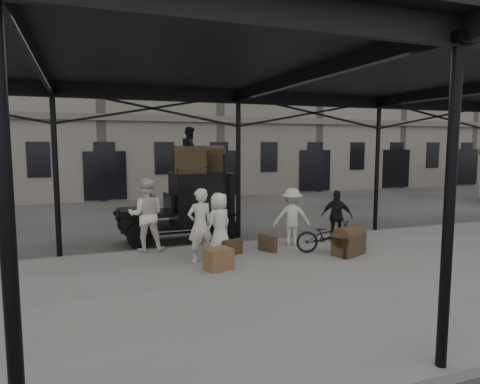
# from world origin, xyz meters

# --- Properties ---
(ground) EXTENTS (120.00, 120.00, 0.00)m
(ground) POSITION_xyz_m (0.00, 0.00, 0.00)
(ground) COLOR #383533
(ground) RESTS_ON ground
(platform) EXTENTS (28.00, 8.00, 0.15)m
(platform) POSITION_xyz_m (0.00, -2.00, 0.07)
(platform) COLOR slate
(platform) RESTS_ON ground
(canopy) EXTENTS (22.50, 9.00, 4.74)m
(canopy) POSITION_xyz_m (0.00, -1.72, 4.60)
(canopy) COLOR black
(canopy) RESTS_ON ground
(building_frontage) EXTENTS (64.00, 8.00, 14.00)m
(building_frontage) POSITION_xyz_m (0.00, 18.00, 7.00)
(building_frontage) COLOR slate
(building_frontage) RESTS_ON ground
(taxi) EXTENTS (3.65, 1.55, 2.18)m
(taxi) POSITION_xyz_m (-1.14, 3.24, 1.20)
(taxi) COLOR black
(taxi) RESTS_ON ground
(porter_left) EXTENTS (0.75, 0.57, 1.85)m
(porter_left) POSITION_xyz_m (-1.66, 0.25, 1.07)
(porter_left) COLOR beige
(porter_left) RESTS_ON platform
(porter_midleft) EXTENTS (1.10, 0.93, 2.01)m
(porter_midleft) POSITION_xyz_m (-2.76, 1.80, 1.16)
(porter_midleft) COLOR silver
(porter_midleft) RESTS_ON platform
(porter_centre) EXTENTS (0.96, 0.84, 1.65)m
(porter_centre) POSITION_xyz_m (-0.97, 0.85, 0.97)
(porter_centre) COLOR silver
(porter_centre) RESTS_ON platform
(porter_official) EXTENTS (0.94, 0.90, 1.56)m
(porter_official) POSITION_xyz_m (2.74, 0.90, 0.93)
(porter_official) COLOR black
(porter_official) RESTS_ON platform
(porter_right) EXTENTS (1.23, 0.97, 1.67)m
(porter_right) POSITION_xyz_m (1.29, 1.01, 0.98)
(porter_right) COLOR beige
(porter_right) RESTS_ON platform
(bicycle) EXTENTS (1.84, 1.08, 0.91)m
(bicycle) POSITION_xyz_m (1.82, -0.09, 0.61)
(bicycle) COLOR black
(bicycle) RESTS_ON platform
(porter_roof) EXTENTS (0.65, 0.78, 1.44)m
(porter_roof) POSITION_xyz_m (-1.17, 3.14, 2.90)
(porter_roof) COLOR black
(porter_roof) RESTS_ON taxi
(steamer_trunk_roof_near) EXTENTS (1.04, 0.73, 0.71)m
(steamer_trunk_roof_near) POSITION_xyz_m (-1.22, 2.99, 2.53)
(steamer_trunk_roof_near) COLOR #463220
(steamer_trunk_roof_near) RESTS_ON taxi
(steamer_trunk_roof_far) EXTENTS (1.13, 0.97, 0.71)m
(steamer_trunk_roof_far) POSITION_xyz_m (-0.47, 3.44, 2.53)
(steamer_trunk_roof_far) COLOR #463220
(steamer_trunk_roof_far) RESTS_ON taxi
(steamer_trunk_platform) EXTENTS (1.03, 0.86, 0.65)m
(steamer_trunk_platform) POSITION_xyz_m (2.21, -0.50, 0.47)
(steamer_trunk_platform) COLOR #463220
(steamer_trunk_platform) RESTS_ON platform
(wicker_hamper) EXTENTS (0.69, 0.59, 0.50)m
(wicker_hamper) POSITION_xyz_m (-1.45, -0.59, 0.40)
(wicker_hamper) COLOR brown
(wicker_hamper) RESTS_ON platform
(suitcase_upright) EXTENTS (0.37, 0.61, 0.45)m
(suitcase_upright) POSITION_xyz_m (0.34, 0.59, 0.38)
(suitcase_upright) COLOR #463220
(suitcase_upright) RESTS_ON platform
(suitcase_flat) EXTENTS (0.62, 0.33, 0.40)m
(suitcase_flat) POSITION_xyz_m (-0.68, 0.59, 0.35)
(suitcase_flat) COLOR #463220
(suitcase_flat) RESTS_ON platform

